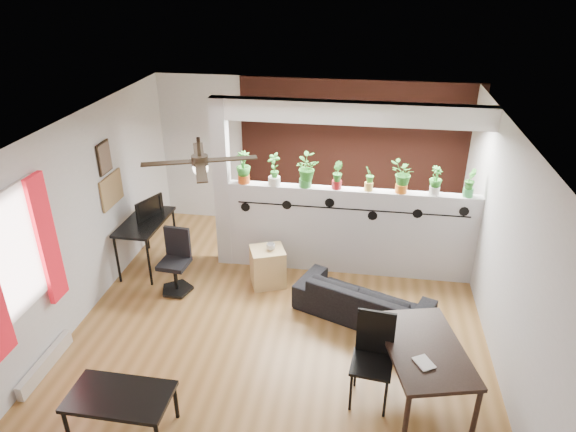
# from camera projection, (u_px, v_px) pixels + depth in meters

# --- Properties ---
(room_shell) EXTENTS (6.30, 7.10, 2.90)m
(room_shell) POSITION_uv_depth(u_px,v_px,m) (279.00, 238.00, 6.09)
(room_shell) COLOR brown
(room_shell) RESTS_ON ground
(partition_wall) EXTENTS (3.60, 0.18, 1.35)m
(partition_wall) POSITION_uv_depth(u_px,v_px,m) (350.00, 231.00, 7.59)
(partition_wall) COLOR #BCBCC1
(partition_wall) RESTS_ON ground
(ceiling_header) EXTENTS (3.60, 0.18, 0.30)m
(ceiling_header) POSITION_uv_depth(u_px,v_px,m) (357.00, 113.00, 6.80)
(ceiling_header) COLOR white
(ceiling_header) RESTS_ON room_shell
(pier_column) EXTENTS (0.22, 0.20, 2.60)m
(pier_column) POSITION_uv_depth(u_px,v_px,m) (222.00, 185.00, 7.58)
(pier_column) COLOR #BCBCC1
(pier_column) RESTS_ON ground
(brick_panel) EXTENTS (3.90, 0.05, 2.60)m
(brick_panel) POSITION_uv_depth(u_px,v_px,m) (356.00, 158.00, 8.61)
(brick_panel) COLOR #993F2C
(brick_panel) RESTS_ON ground
(vine_decal) EXTENTS (3.31, 0.01, 0.30)m
(vine_decal) POSITION_uv_depth(u_px,v_px,m) (351.00, 209.00, 7.32)
(vine_decal) COLOR black
(vine_decal) RESTS_ON partition_wall
(window_assembly) EXTENTS (0.09, 1.30, 1.55)m
(window_assembly) POSITION_uv_depth(u_px,v_px,m) (15.00, 258.00, 5.29)
(window_assembly) COLOR white
(window_assembly) RESTS_ON room_shell
(baseboard_heater) EXTENTS (0.08, 1.00, 0.18)m
(baseboard_heater) POSITION_uv_depth(u_px,v_px,m) (46.00, 363.00, 5.92)
(baseboard_heater) COLOR beige
(baseboard_heater) RESTS_ON ground
(corkboard) EXTENTS (0.03, 0.60, 0.45)m
(corkboard) POSITION_uv_depth(u_px,v_px,m) (112.00, 190.00, 7.27)
(corkboard) COLOR olive
(corkboard) RESTS_ON room_shell
(framed_art) EXTENTS (0.03, 0.34, 0.44)m
(framed_art) POSITION_uv_depth(u_px,v_px,m) (104.00, 158.00, 7.00)
(framed_art) COLOR #8C7259
(framed_art) RESTS_ON room_shell
(ceiling_fan) EXTENTS (1.19, 1.19, 0.43)m
(ceiling_fan) POSITION_uv_depth(u_px,v_px,m) (200.00, 163.00, 5.49)
(ceiling_fan) COLOR black
(ceiling_fan) RESTS_ON room_shell
(potted_plant_0) EXTENTS (0.31, 0.28, 0.47)m
(potted_plant_0) POSITION_uv_depth(u_px,v_px,m) (243.00, 167.00, 7.40)
(potted_plant_0) COLOR #D75619
(potted_plant_0) RESTS_ON partition_wall
(potted_plant_1) EXTENTS (0.32, 0.30, 0.48)m
(potted_plant_1) POSITION_uv_depth(u_px,v_px,m) (274.00, 168.00, 7.33)
(potted_plant_1) COLOR white
(potted_plant_1) RESTS_ON partition_wall
(potted_plant_2) EXTENTS (0.32, 0.32, 0.48)m
(potted_plant_2) POSITION_uv_depth(u_px,v_px,m) (305.00, 170.00, 7.27)
(potted_plant_2) COLOR green
(potted_plant_2) RESTS_ON partition_wall
(potted_plant_3) EXTENTS (0.21, 0.24, 0.40)m
(potted_plant_3) POSITION_uv_depth(u_px,v_px,m) (337.00, 175.00, 7.23)
(potted_plant_3) COLOR #AC1B20
(potted_plant_3) RESTS_ON partition_wall
(potted_plant_4) EXTENTS (0.21, 0.22, 0.36)m
(potted_plant_4) POSITION_uv_depth(u_px,v_px,m) (369.00, 178.00, 7.17)
(potted_plant_4) COLOR #EABA52
(potted_plant_4) RESTS_ON partition_wall
(potted_plant_5) EXTENTS (0.31, 0.30, 0.46)m
(potted_plant_5) POSITION_uv_depth(u_px,v_px,m) (402.00, 176.00, 7.09)
(potted_plant_5) COLOR orange
(potted_plant_5) RESTS_ON partition_wall
(potted_plant_6) EXTENTS (0.26, 0.26, 0.41)m
(potted_plant_6) POSITION_uv_depth(u_px,v_px,m) (436.00, 180.00, 7.04)
(potted_plant_6) COLOR white
(potted_plant_6) RESTS_ON partition_wall
(potted_plant_7) EXTENTS (0.22, 0.24, 0.40)m
(potted_plant_7) POSITION_uv_depth(u_px,v_px,m) (470.00, 182.00, 6.98)
(potted_plant_7) COLOR green
(potted_plant_7) RESTS_ON partition_wall
(sofa) EXTENTS (1.83, 1.24, 0.50)m
(sofa) POSITION_uv_depth(u_px,v_px,m) (363.00, 300.00, 6.76)
(sofa) COLOR black
(sofa) RESTS_ON ground
(cube_shelf) EXTENTS (0.59, 0.56, 0.57)m
(cube_shelf) POSITION_uv_depth(u_px,v_px,m) (268.00, 267.00, 7.43)
(cube_shelf) COLOR tan
(cube_shelf) RESTS_ON ground
(cup) EXTENTS (0.16, 0.16, 0.10)m
(cup) POSITION_uv_depth(u_px,v_px,m) (271.00, 247.00, 7.28)
(cup) COLOR gray
(cup) RESTS_ON cube_shelf
(computer_desk) EXTENTS (0.59, 1.10, 0.79)m
(computer_desk) POSITION_uv_depth(u_px,v_px,m) (145.00, 225.00, 7.69)
(computer_desk) COLOR black
(computer_desk) RESTS_ON ground
(monitor) EXTENTS (0.29, 0.16, 0.17)m
(monitor) POSITION_uv_depth(u_px,v_px,m) (148.00, 211.00, 7.76)
(monitor) COLOR black
(monitor) RESTS_ON computer_desk
(office_chair) EXTENTS (0.48, 0.48, 0.93)m
(office_chair) POSITION_uv_depth(u_px,v_px,m) (176.00, 265.00, 7.24)
(office_chair) COLOR black
(office_chair) RESTS_ON ground
(dining_table) EXTENTS (1.06, 1.42, 0.69)m
(dining_table) POSITION_uv_depth(u_px,v_px,m) (424.00, 352.00, 5.31)
(dining_table) COLOR black
(dining_table) RESTS_ON ground
(book) EXTENTS (0.24, 0.26, 0.02)m
(book) POSITION_uv_depth(u_px,v_px,m) (417.00, 365.00, 5.02)
(book) COLOR gray
(book) RESTS_ON dining_table
(folding_chair) EXTENTS (0.46, 0.46, 1.04)m
(folding_chair) POSITION_uv_depth(u_px,v_px,m) (374.00, 350.00, 5.35)
(folding_chair) COLOR black
(folding_chair) RESTS_ON ground
(coffee_table) EXTENTS (1.01, 0.57, 0.47)m
(coffee_table) POSITION_uv_depth(u_px,v_px,m) (120.00, 399.00, 5.01)
(coffee_table) COLOR black
(coffee_table) RESTS_ON ground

